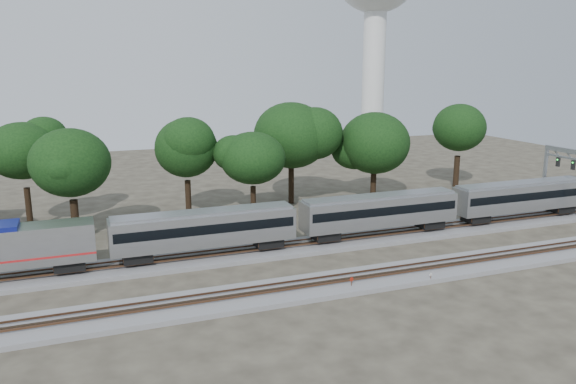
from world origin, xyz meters
name	(u,v)px	position (x,y,z in m)	size (l,w,h in m)	color
ground	(319,270)	(0.00, 0.00, 0.00)	(160.00, 160.00, 0.00)	#383328
track_far	(294,247)	(0.00, 6.00, 0.21)	(160.00, 5.00, 0.73)	slate
track_near	(338,283)	(0.00, -4.00, 0.21)	(160.00, 5.00, 0.73)	slate
train	(522,196)	(28.07, 6.00, 3.16)	(125.61, 3.06, 4.51)	#B1B4B8
switch_stand_red	(352,282)	(0.58, -5.24, 0.71)	(0.35, 0.13, 1.11)	#512D19
switch_stand_white	(431,277)	(7.49, -6.19, 0.57)	(0.28, 0.09, 0.89)	#512D19
switch_lever	(427,281)	(7.34, -5.97, 0.15)	(0.50, 0.30, 0.30)	#512D19
water_tower	(376,3)	(29.63, 44.44, 28.03)	(13.67, 13.67, 37.84)	silver
signal_gantry	(567,167)	(34.44, 6.00, 6.05)	(0.58, 6.82, 8.30)	gray
tree_1	(23,151)	(-24.91, 22.70, 8.82)	(8.98, 8.98, 12.66)	black
tree_2	(70,163)	(-20.15, 16.22, 8.26)	(8.41, 8.41, 11.86)	black
tree_3	(186,148)	(-7.47, 21.75, 8.34)	(8.49, 8.49, 11.98)	black
tree_4	(253,158)	(-0.40, 18.42, 7.25)	(7.39, 7.39, 10.42)	black
tree_5	(291,135)	(6.52, 23.94, 8.98)	(9.14, 9.14, 12.89)	black
tree_6	(375,143)	(17.10, 21.00, 7.85)	(7.99, 7.99, 11.27)	black
tree_7	(459,128)	(32.61, 23.95, 8.97)	(9.13, 9.13, 12.87)	black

